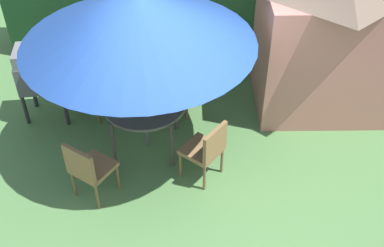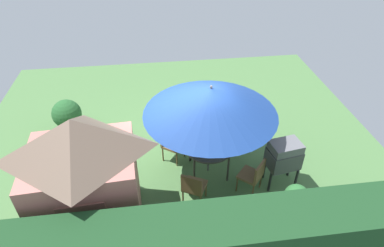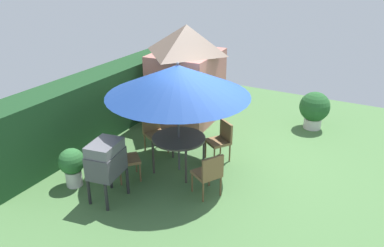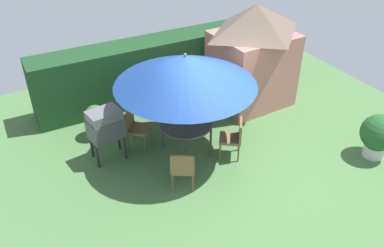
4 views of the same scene
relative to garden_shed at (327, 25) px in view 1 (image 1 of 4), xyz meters
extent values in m
plane|color=#47703D|center=(-1.90, -2.02, -1.36)|extent=(11.00, 11.00, 0.00)
cube|color=#193D1E|center=(-1.90, 1.48, -0.54)|extent=(6.81, 0.89, 1.63)
cube|color=#B26B60|center=(0.00, 0.00, -0.39)|extent=(1.98, 1.71, 1.92)
cube|color=brown|center=(-0.05, 0.81, -0.61)|extent=(0.79, 0.08, 1.50)
cylinder|color=#47423D|center=(-2.56, -1.24, -0.60)|extent=(1.13, 1.13, 0.04)
cylinder|color=#3C3834|center=(-2.95, -1.64, -0.99)|extent=(0.05, 0.05, 0.73)
cylinder|color=#3C3834|center=(-2.16, -1.64, -0.99)|extent=(0.05, 0.05, 0.73)
cylinder|color=#3C3834|center=(-2.95, -0.84, -0.99)|extent=(0.05, 0.05, 0.73)
cylinder|color=#3C3834|center=(-2.16, -0.84, -0.99)|extent=(0.05, 0.05, 0.73)
cylinder|color=#4C4C51|center=(-2.56, -1.24, -0.19)|extent=(0.04, 0.04, 2.34)
cone|color=navy|center=(-2.56, -1.24, 0.67)|extent=(2.92, 2.92, 0.62)
cube|color=#47474C|center=(-4.14, -0.62, -0.58)|extent=(0.77, 0.61, 0.45)
cube|color=slate|center=(-4.14, -0.62, -0.26)|extent=(0.73, 0.58, 0.20)
cylinder|color=#262628|center=(-4.45, -0.83, -1.08)|extent=(0.06, 0.06, 0.55)
cylinder|color=#262628|center=(-3.83, -0.83, -1.08)|extent=(0.06, 0.06, 0.55)
cylinder|color=#262628|center=(-4.45, -0.41, -1.08)|extent=(0.06, 0.06, 0.55)
cylinder|color=#262628|center=(-3.83, -0.41, -1.08)|extent=(0.06, 0.06, 0.55)
cube|color=olive|center=(-1.76, -1.79, -0.91)|extent=(0.64, 0.64, 0.06)
cube|color=olive|center=(-1.59, -1.90, -0.68)|extent=(0.30, 0.41, 0.45)
cylinder|color=brown|center=(-1.71, -2.06, -1.13)|extent=(0.04, 0.04, 0.45)
cylinder|color=brown|center=(-1.48, -1.73, -1.13)|extent=(0.04, 0.04, 0.45)
cylinder|color=brown|center=(-2.04, -1.84, -1.13)|extent=(0.04, 0.04, 0.45)
cylinder|color=brown|center=(-1.81, -1.51, -1.13)|extent=(0.04, 0.04, 0.45)
cube|color=olive|center=(-2.10, -0.35, -0.91)|extent=(0.62, 0.62, 0.06)
cube|color=olive|center=(-2.01, -0.16, -0.68)|extent=(0.43, 0.25, 0.45)
cylinder|color=brown|center=(-1.83, -0.26, -1.13)|extent=(0.04, 0.04, 0.45)
cylinder|color=brown|center=(-2.19, -0.08, -1.13)|extent=(0.04, 0.04, 0.45)
cylinder|color=brown|center=(-2.02, -0.62, -1.13)|extent=(0.04, 0.04, 0.45)
cylinder|color=brown|center=(-2.37, -0.44, -1.13)|extent=(0.04, 0.04, 0.45)
cube|color=olive|center=(-3.37, -0.51, -0.91)|extent=(0.65, 0.65, 0.06)
cube|color=olive|center=(-3.53, -0.37, -0.68)|extent=(0.34, 0.38, 0.45)
cylinder|color=brown|center=(-3.39, -0.22, -1.13)|extent=(0.04, 0.04, 0.45)
cylinder|color=brown|center=(-3.66, -0.52, -1.13)|extent=(0.04, 0.04, 0.45)
cylinder|color=brown|center=(-3.09, -0.49, -1.13)|extent=(0.04, 0.04, 0.45)
cylinder|color=brown|center=(-3.36, -0.79, -1.13)|extent=(0.04, 0.04, 0.45)
cube|color=olive|center=(-3.10, -2.17, -0.91)|extent=(0.63, 0.63, 0.06)
cube|color=olive|center=(-3.21, -2.35, -0.68)|extent=(0.42, 0.28, 0.45)
cylinder|color=brown|center=(-3.38, -2.24, -1.13)|extent=(0.04, 0.04, 0.45)
cylinder|color=brown|center=(-3.03, -2.45, -1.13)|extent=(0.04, 0.04, 0.45)
cylinder|color=brown|center=(-3.17, -1.90, -1.13)|extent=(0.04, 0.04, 0.45)
cylinder|color=brown|center=(-2.83, -2.10, -1.13)|extent=(0.04, 0.04, 0.45)
cylinder|color=silver|center=(-4.11, 0.31, -1.19)|extent=(0.32, 0.32, 0.33)
sphere|color=#2D6B33|center=(-4.11, 0.31, -0.80)|extent=(0.52, 0.52, 0.52)
camera|label=1|loc=(-1.66, -6.32, 3.37)|focal=44.54mm
camera|label=2|loc=(-1.41, 4.49, 4.34)|focal=30.47mm
camera|label=3|loc=(-8.76, -4.94, 2.92)|focal=35.63mm
camera|label=4|loc=(-5.85, -7.73, 4.23)|focal=37.99mm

